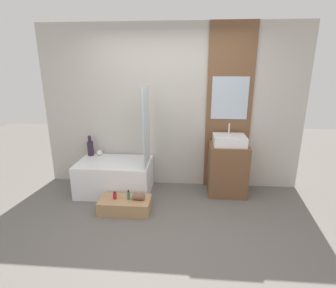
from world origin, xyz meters
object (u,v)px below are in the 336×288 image
(bathtub, at_px, (115,176))
(vase_tall_dark, at_px, (90,147))
(wooden_step_bench, at_px, (125,205))
(bottle_soap_primary, at_px, (115,196))
(vase_round_light, at_px, (100,153))
(bottle_soap_secondary, at_px, (128,195))
(sink, at_px, (229,140))

(bathtub, bearing_deg, vase_tall_dark, 150.55)
(wooden_step_bench, xyz_separation_m, bottle_soap_primary, (-0.14, 0.00, 0.14))
(bathtub, height_order, vase_round_light, vase_round_light)
(bathtub, bearing_deg, bottle_soap_secondary, -58.78)
(bottle_soap_primary, relative_size, bottle_soap_secondary, 0.77)
(wooden_step_bench, height_order, bottle_soap_primary, bottle_soap_primary)
(bathtub, distance_m, vase_round_light, 0.52)
(bathtub, height_order, bottle_soap_secondary, bathtub)
(wooden_step_bench, distance_m, bottle_soap_primary, 0.20)
(bathtub, bearing_deg, bottle_soap_primary, -74.84)
(vase_round_light, bearing_deg, bottle_soap_secondary, -51.55)
(wooden_step_bench, relative_size, bottle_soap_primary, 6.62)
(wooden_step_bench, bearing_deg, bathtub, 117.23)
(bathtub, relative_size, wooden_step_bench, 1.62)
(bathtub, height_order, vase_tall_dark, vase_tall_dark)
(vase_round_light, bearing_deg, sink, -4.60)
(sink, xyz_separation_m, bottle_soap_primary, (-1.63, -0.68, -0.65))
(sink, distance_m, bottle_soap_secondary, 1.71)
(bottle_soap_primary, height_order, bottle_soap_secondary, bottle_soap_secondary)
(wooden_step_bench, bearing_deg, bottle_soap_secondary, -0.00)
(bottle_soap_primary, bearing_deg, vase_round_light, 119.47)
(bathtub, relative_size, sink, 2.36)
(vase_tall_dark, height_order, bottle_soap_primary, vase_tall_dark)
(bottle_soap_primary, bearing_deg, wooden_step_bench, 0.00)
(vase_tall_dark, distance_m, bottle_soap_primary, 1.14)
(sink, xyz_separation_m, bottle_soap_secondary, (-1.43, -0.68, -0.63))
(sink, relative_size, bottle_soap_secondary, 3.50)
(bathtub, distance_m, bottle_soap_secondary, 0.68)
(wooden_step_bench, bearing_deg, bottle_soap_primary, 180.00)
(wooden_step_bench, xyz_separation_m, vase_round_light, (-0.62, 0.85, 0.47))
(wooden_step_bench, xyz_separation_m, vase_tall_dark, (-0.77, 0.85, 0.56))
(vase_round_light, bearing_deg, wooden_step_bench, -53.81)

